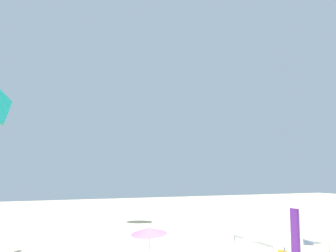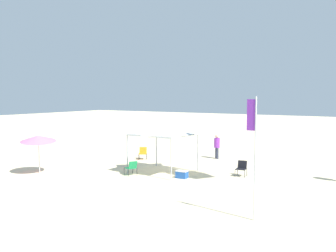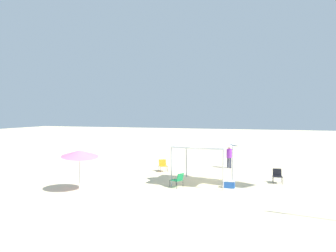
% 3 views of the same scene
% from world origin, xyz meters
% --- Properties ---
extents(canopy_tent, '(3.11, 2.98, 2.64)m').
position_xyz_m(canopy_tent, '(0.04, 1.85, 2.39)').
color(canopy_tent, '#B7B7BC').
rests_on(canopy_tent, ground).
extents(beach_umbrella, '(1.98, 1.97, 2.32)m').
position_xyz_m(beach_umbrella, '(5.80, 5.80, 1.99)').
color(beach_umbrella, silver).
rests_on(beach_umbrella, ground).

